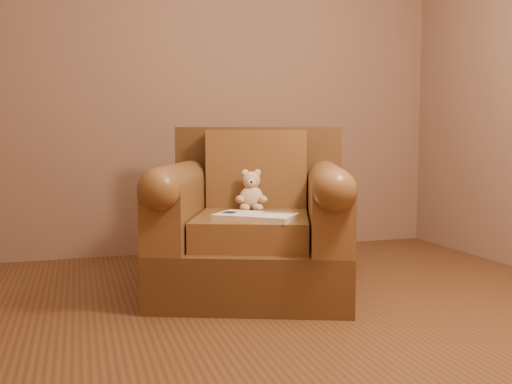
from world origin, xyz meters
name	(u,v)px	position (x,y,z in m)	size (l,w,h in m)	color
floor	(293,327)	(0.00, 0.00, 0.00)	(4.00, 4.00, 0.00)	brown
armchair	(254,227)	(0.03, 0.73, 0.39)	(1.41, 1.38, 1.00)	#51361B
teddy_bear	(251,195)	(0.04, 0.82, 0.57)	(0.19, 0.22, 0.26)	beige
guidebook	(255,217)	(-0.06, 0.42, 0.49)	(0.49, 0.46, 0.03)	beige
side_table	(324,228)	(0.63, 1.02, 0.31)	(0.40, 0.40, 0.57)	gold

